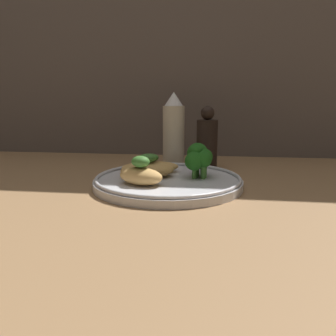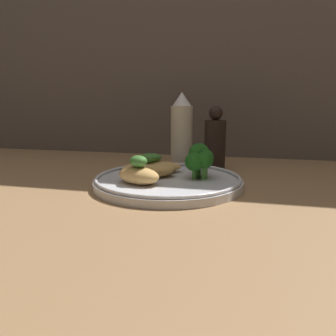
# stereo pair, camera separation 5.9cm
# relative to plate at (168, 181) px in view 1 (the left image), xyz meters

# --- Properties ---
(ground_plane) EXTENTS (1.80, 1.80, 0.01)m
(ground_plane) POSITION_rel_plate_xyz_m (0.00, 0.00, -0.01)
(ground_plane) COLOR #936D47
(plate) EXTENTS (0.27, 0.27, 0.02)m
(plate) POSITION_rel_plate_xyz_m (0.00, 0.00, 0.00)
(plate) COLOR silver
(plate) RESTS_ON ground_plane
(grilled_meat_front) EXTENTS (0.09, 0.07, 0.05)m
(grilled_meat_front) POSITION_rel_plate_xyz_m (-0.04, -0.05, 0.02)
(grilled_meat_front) COLOR tan
(grilled_meat_front) RESTS_ON plate
(grilled_meat_middle) EXTENTS (0.11, 0.09, 0.04)m
(grilled_meat_middle) POSITION_rel_plate_xyz_m (-0.04, 0.01, 0.02)
(grilled_meat_middle) COLOR tan
(grilled_meat_middle) RESTS_ON plate
(grilled_meat_back) EXTENTS (0.12, 0.08, 0.04)m
(grilled_meat_back) POSITION_rel_plate_xyz_m (-0.04, 0.05, 0.02)
(grilled_meat_back) COLOR tan
(grilled_meat_back) RESTS_ON plate
(broccoli_bunch) EXTENTS (0.05, 0.06, 0.06)m
(broccoli_bunch) POSITION_rel_plate_xyz_m (0.06, 0.02, 0.04)
(broccoli_bunch) COLOR #4C8E38
(broccoli_bunch) RESTS_ON plate
(sauce_bottle) EXTENTS (0.05, 0.05, 0.17)m
(sauce_bottle) POSITION_rel_plate_xyz_m (-0.01, 0.18, 0.07)
(sauce_bottle) COLOR beige
(sauce_bottle) RESTS_ON ground_plane
(pepper_grinder) EXTENTS (0.05, 0.05, 0.14)m
(pepper_grinder) POSITION_rel_plate_xyz_m (0.07, 0.18, 0.05)
(pepper_grinder) COLOR black
(pepper_grinder) RESTS_ON ground_plane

